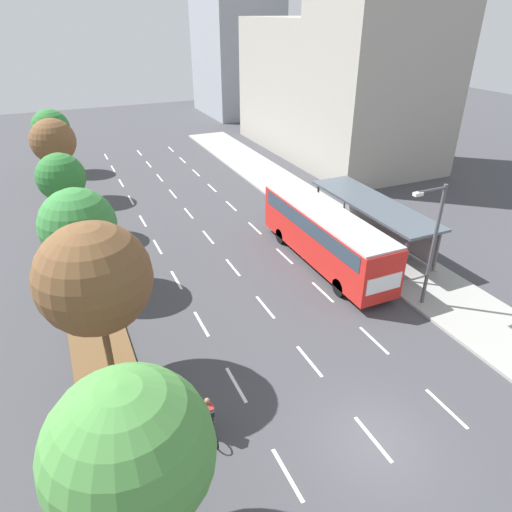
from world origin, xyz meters
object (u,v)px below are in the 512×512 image
median_tree_third (78,226)px  median_tree_fifth (53,141)px  cyclist (209,419)px  median_tree_nearest (130,451)px  median_tree_farthest (51,128)px  streetlight (432,239)px  bus (325,232)px  median_tree_second (94,279)px  bus_shelter (375,218)px  median_tree_fourth (61,177)px

median_tree_third → median_tree_fifth: 15.29m
cyclist → median_tree_third: 12.86m
median_tree_nearest → median_tree_third: median_tree_nearest is taller
median_tree_nearest → median_tree_fifth: bearing=90.2°
median_tree_nearest → median_tree_third: (0.16, 15.26, -0.34)m
median_tree_farthest → streetlight: bearing=-63.7°
bus → cyclist: 14.19m
median_tree_nearest → median_tree_farthest: median_tree_nearest is taller
median_tree_second → median_tree_third: (-0.04, 7.63, -1.02)m
bus → median_tree_nearest: (-13.51, -12.48, 2.11)m
median_tree_nearest → streetlight: 16.95m
median_tree_second → median_tree_fifth: 22.90m
cyclist → median_tree_nearest: median_tree_nearest is taller
median_tree_fifth → streetlight: streetlight is taller
bus_shelter → cyclist: 18.04m
median_tree_farthest → median_tree_fifth: bearing=-90.6°
bus → median_tree_second: (-13.31, -4.85, 2.78)m
bus → median_tree_third: size_ratio=1.98×
cyclist → median_tree_third: median_tree_third is taller
median_tree_third → median_tree_farthest: median_tree_third is taller
median_tree_third → median_tree_nearest: bearing=-90.6°
median_tree_third → streetlight: (15.52, -8.84, 0.06)m
bus → median_tree_nearest: bearing=-137.3°
cyclist → median_tree_second: 6.69m
bus_shelter → bus: bus is taller
median_tree_second → bus: bearing=20.0°
bus_shelter → median_tree_fifth: size_ratio=1.61×
cyclist → median_tree_fifth: size_ratio=0.29×
bus_shelter → median_tree_farthest: size_ratio=1.79×
bus → median_tree_fourth: 17.28m
median_tree_third → streetlight: size_ratio=0.88×
bus_shelter → cyclist: bearing=-145.5°
streetlight → median_tree_nearest: bearing=-157.7°
median_tree_farthest → streetlight: 35.40m
median_tree_third → median_tree_fifth: size_ratio=0.90×
median_tree_fifth → bus_shelter: bearing=-44.0°
bus_shelter → median_tree_second: 18.71m
median_tree_fifth → bus: bearing=-53.0°
streetlight → cyclist: bearing=-165.3°
median_tree_fifth → cyclist: bearing=-83.7°
bus_shelter → bus: size_ratio=0.90×
median_tree_nearest → median_tree_fifth: median_tree_fifth is taller
streetlight → median_tree_third: bearing=150.3°
median_tree_nearest → bus: bearing=42.7°
median_tree_third → median_tree_second: bearing=-89.7°
median_tree_fifth → streetlight: bearing=-56.8°
median_tree_third → median_tree_farthest: size_ratio=1.00×
median_tree_nearest → median_tree_fifth: 30.53m
bus_shelter → median_tree_farthest: median_tree_farthest is taller
median_tree_second → bus_shelter: bearing=17.8°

